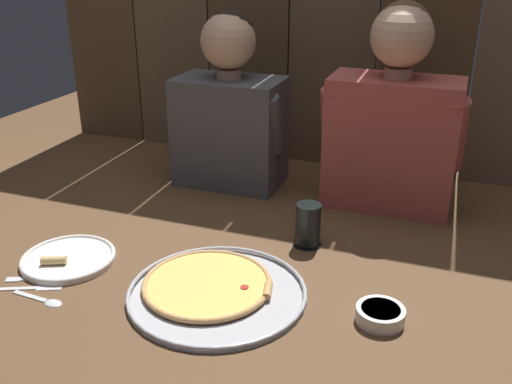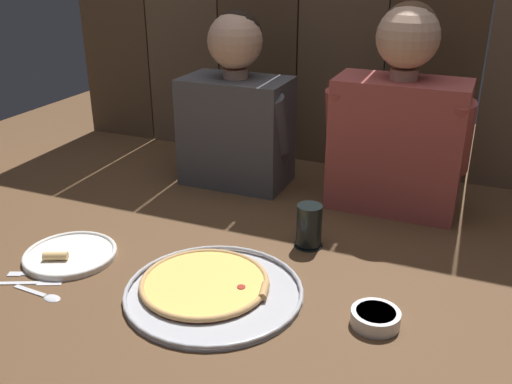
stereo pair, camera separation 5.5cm
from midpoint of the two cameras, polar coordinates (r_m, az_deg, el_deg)
name	(u,v)px [view 1 (the left image)]	position (r m, az deg, el deg)	size (l,w,h in m)	color
ground_plane	(245,273)	(1.44, -2.24, -8.15)	(3.20, 3.20, 0.00)	brown
pizza_tray	(213,288)	(1.37, -5.49, -9.64)	(0.42, 0.42, 0.03)	#B2B2B7
dinner_plate	(68,258)	(1.57, -19.34, -6.33)	(0.24, 0.24, 0.03)	white
drinking_glass	(308,225)	(1.54, 4.23, -3.35)	(0.08, 0.08, 0.12)	black
dipping_bowl	(380,314)	(1.28, 11.16, -11.97)	(0.11, 0.11, 0.03)	white
table_fork	(30,279)	(1.53, -22.79, -8.05)	(0.13, 0.07, 0.01)	silver
table_knife	(30,288)	(1.49, -22.80, -8.89)	(0.15, 0.08, 0.01)	silver
table_spoon	(45,300)	(1.43, -21.48, -10.07)	(0.14, 0.03, 0.01)	silver
diner_left	(229,109)	(1.89, -3.54, 8.36)	(0.39, 0.22, 0.57)	#4C4C51
diner_right	(394,118)	(1.75, 12.78, 7.23)	(0.42, 0.21, 0.62)	#AD4C47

